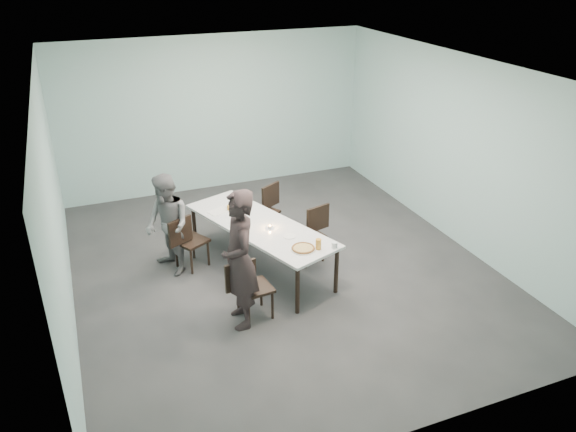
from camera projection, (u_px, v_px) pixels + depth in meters
name	position (u px, v px, depth m)	size (l,w,h in m)	color
ground	(281.00, 267.00, 8.59)	(7.00, 7.00, 0.00)	#333335
room_shell	(280.00, 141.00, 7.71)	(6.02, 7.02, 3.01)	#A1CBCA
table	(260.00, 227.00, 8.27)	(1.74, 2.75, 0.75)	white
chair_near_left	(249.00, 285.00, 7.23)	(0.63, 0.46, 0.87)	black
chair_far_left	(187.00, 239.00, 8.36)	(0.65, 0.57, 0.87)	black
chair_near_right	(312.00, 230.00, 8.62)	(0.65, 0.51, 0.87)	black
chair_far_right	(267.00, 207.00, 9.38)	(0.64, 0.57, 0.87)	black
diner_near	(240.00, 260.00, 6.96)	(0.68, 0.44, 1.85)	black
diner_far	(168.00, 225.00, 8.18)	(0.75, 0.58, 1.54)	slate
pizza	(303.00, 248.00, 7.55)	(0.34, 0.34, 0.04)	white
side_plate	(289.00, 236.00, 7.89)	(0.18, 0.18, 0.01)	white
beer_glass	(318.00, 244.00, 7.53)	(0.08, 0.08, 0.15)	#C9872C
water_tumbler	(334.00, 245.00, 7.57)	(0.08, 0.08, 0.09)	silver
tealight	(270.00, 227.00, 8.12)	(0.06, 0.06, 0.05)	silver
amber_tumbler	(229.00, 208.00, 8.67)	(0.07, 0.07, 0.08)	#C9872C
menu	(218.00, 211.00, 8.64)	(0.30, 0.22, 0.01)	silver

